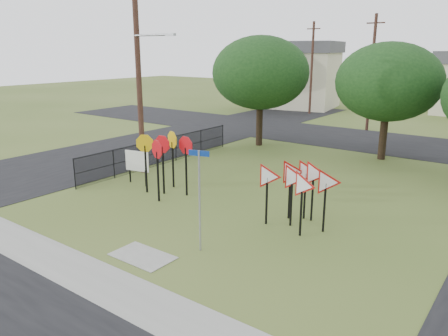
# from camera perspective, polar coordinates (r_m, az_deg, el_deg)

# --- Properties ---
(ground) EXTENTS (140.00, 140.00, 0.00)m
(ground) POSITION_cam_1_polar(r_m,az_deg,el_deg) (15.88, -4.20, -8.33)
(ground) COLOR #435821
(sidewalk) EXTENTS (30.00, 1.60, 0.02)m
(sidewalk) POSITION_cam_1_polar(r_m,az_deg,el_deg) (13.33, -16.42, -13.78)
(sidewalk) COLOR gray
(sidewalk) RESTS_ON ground
(planting_strip) EXTENTS (30.00, 0.80, 0.02)m
(planting_strip) POSITION_cam_1_polar(r_m,az_deg,el_deg) (12.76, -20.85, -15.58)
(planting_strip) COLOR #435821
(planting_strip) RESTS_ON ground
(street_left) EXTENTS (8.00, 50.00, 0.02)m
(street_left) POSITION_cam_1_polar(r_m,az_deg,el_deg) (30.75, -9.00, 3.16)
(street_left) COLOR black
(street_left) RESTS_ON ground
(street_far) EXTENTS (60.00, 8.00, 0.02)m
(street_far) POSITION_cam_1_polar(r_m,az_deg,el_deg) (33.02, 19.11, 3.33)
(street_far) COLOR black
(street_far) RESTS_ON ground
(curb_pad) EXTENTS (2.00, 1.20, 0.02)m
(curb_pad) POSITION_cam_1_polar(r_m,az_deg,el_deg) (14.33, -10.60, -11.25)
(curb_pad) COLOR gray
(curb_pad) RESTS_ON ground
(street_name_sign) EXTENTS (0.67, 0.21, 3.34)m
(street_name_sign) POSITION_cam_1_polar(r_m,az_deg,el_deg) (13.81, -3.21, -3.55)
(street_name_sign) COLOR #9A9CA2
(street_name_sign) RESTS_ON ground
(stop_sign_cluster) EXTENTS (2.53, 2.13, 2.71)m
(stop_sign_cluster) POSITION_cam_1_polar(r_m,az_deg,el_deg) (19.51, -7.76, 2.21)
(stop_sign_cluster) COLOR black
(stop_sign_cluster) RESTS_ON ground
(yield_sign_cluster) EXTENTS (3.01, 1.79, 2.40)m
(yield_sign_cluster) POSITION_cam_1_polar(r_m,az_deg,el_deg) (16.11, 9.81, -1.50)
(yield_sign_cluster) COLOR black
(yield_sign_cluster) RESTS_ON ground
(info_board) EXTENTS (1.30, 0.30, 1.65)m
(info_board) POSITION_cam_1_polar(r_m,az_deg,el_deg) (21.38, -11.29, 0.72)
(info_board) COLOR black
(info_board) RESTS_ON ground
(utility_pole_main) EXTENTS (3.55, 0.33, 10.00)m
(utility_pole_main) POSITION_cam_1_polar(r_m,az_deg,el_deg) (22.88, -11.00, 12.13)
(utility_pole_main) COLOR #462A20
(utility_pole_main) RESTS_ON ground
(far_pole_a) EXTENTS (1.40, 0.24, 9.00)m
(far_pole_a) POSITION_cam_1_polar(r_m,az_deg,el_deg) (36.87, 18.71, 11.74)
(far_pole_a) COLOR #462A20
(far_pole_a) RESTS_ON ground
(far_pole_c) EXTENTS (1.40, 0.24, 9.00)m
(far_pole_c) POSITION_cam_1_polar(r_m,az_deg,el_deg) (45.44, 11.38, 12.73)
(far_pole_c) COLOR #462A20
(far_pole_c) RESTS_ON ground
(fence_run) EXTENTS (0.05, 11.55, 1.50)m
(fence_run) POSITION_cam_1_polar(r_m,az_deg,el_deg) (24.95, -8.10, 2.21)
(fence_run) COLOR black
(fence_run) RESTS_ON ground
(house_left) EXTENTS (10.58, 8.88, 7.20)m
(house_left) POSITION_cam_1_polar(r_m,az_deg,el_deg) (50.84, 9.17, 12.00)
(house_left) COLOR beige
(house_left) RESTS_ON ground
(tree_near_left) EXTENTS (6.40, 6.40, 7.27)m
(tree_near_left) POSITION_cam_1_polar(r_m,az_deg,el_deg) (29.47, 4.78, 12.29)
(tree_near_left) COLOR black
(tree_near_left) RESTS_ON ground
(tree_near_mid) EXTENTS (6.00, 6.00, 6.80)m
(tree_near_mid) POSITION_cam_1_polar(r_m,az_deg,el_deg) (27.11, 20.68, 10.46)
(tree_near_mid) COLOR black
(tree_near_mid) RESTS_ON ground
(tree_far_left) EXTENTS (6.80, 6.80, 7.73)m
(tree_far_left) POSITION_cam_1_polar(r_m,az_deg,el_deg) (48.31, 4.81, 13.78)
(tree_far_left) COLOR black
(tree_far_left) RESTS_ON ground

